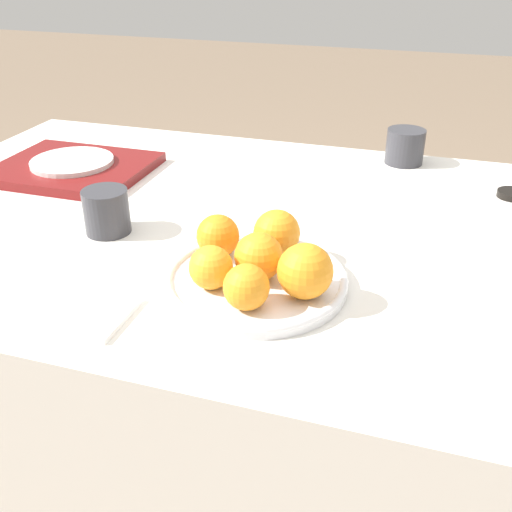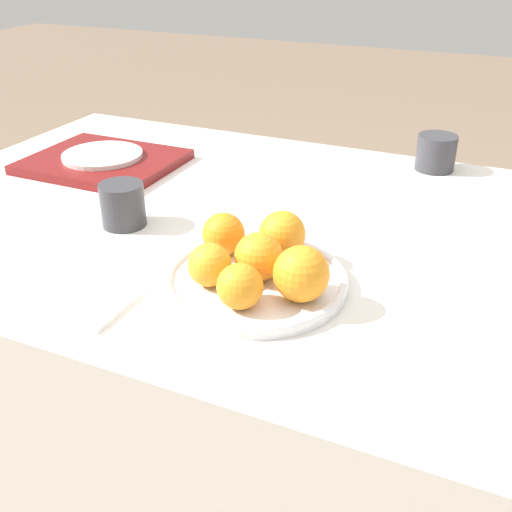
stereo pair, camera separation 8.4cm
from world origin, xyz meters
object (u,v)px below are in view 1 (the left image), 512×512
Objects in this scene: orange_4 at (277,233)px; napkin at (80,311)px; orange_2 at (246,287)px; serving_tray at (73,168)px; cup_0 at (405,146)px; cup_1 at (107,211)px; orange_0 at (259,257)px; orange_1 at (218,236)px; orange_3 at (305,271)px; side_plate at (72,162)px; orange_5 at (211,267)px; fruit_platter at (256,280)px.

napkin is (-0.21, -0.22, -0.05)m from orange_4.
serving_tray is at bearing 142.53° from orange_2.
cup_0 is 1.08× the size of cup_1.
orange_2 is 0.23m from napkin.
orange_1 is at bearing 149.37° from orange_0.
orange_0 is at bearing 160.40° from orange_3.
side_plate is 2.08× the size of cup_0.
orange_4 reaches higher than serving_tray.
orange_3 is 0.31m from napkin.
orange_2 is 0.36× the size of side_plate.
napkin is at bearing -146.25° from orange_0.
orange_2 is at bearing -84.71° from orange_0.
side_plate is 0.31m from cup_1.
serving_tray is at bearing 133.30° from cup_1.
side_plate is (-0.58, 0.35, -0.03)m from orange_3.
orange_0 is at bearing 37.43° from orange_5.
napkin is at bearing -146.08° from fruit_platter.
cup_1 is at bearing -46.70° from side_plate.
cup_1 is at bearing -46.70° from serving_tray.
orange_1 is 0.80× the size of cup_0.
cup_1 is at bearing 150.77° from orange_2.
orange_1 is 0.21× the size of serving_tray.
orange_5 is 0.75× the size of cup_0.
serving_tray is (-0.52, 0.40, -0.04)m from orange_2.
orange_0 reaches higher than orange_1.
fruit_platter is 3.21× the size of cup_0.
napkin is at bearing -56.65° from side_plate.
orange_2 is 0.20× the size of serving_tray.
orange_2 is 0.75× the size of cup_0.
serving_tray is (-0.43, 0.27, -0.04)m from orange_1.
orange_1 reaches higher than orange_2.
fruit_platter is 3.70× the size of orange_4.
orange_1 is (-0.08, 0.05, -0.00)m from orange_0.
cup_0 reaches higher than side_plate.
orange_0 is (0.00, 0.00, 0.04)m from fruit_platter.
side_plate is (-0.51, 0.24, -0.02)m from orange_4.
serving_tray is at bearing 147.69° from orange_1.
side_plate is at bearing -165.96° from serving_tray.
fruit_platter is 3.46× the size of cup_1.
serving_tray is 0.31m from cup_1.
orange_1 is 0.92× the size of orange_4.
side_plate is at bearing -157.53° from cup_0.
orange_2 is 0.65m from serving_tray.
orange_5 is 0.18m from napkin.
napkin is at bearing -147.67° from orange_5.
fruit_platter is 0.60m from side_plate.
orange_3 reaches higher than cup_0.
side_plate is at bearing 147.95° from orange_0.
cup_1 is (-0.45, -0.50, 0.00)m from cup_0.
orange_5 reaches higher than serving_tray.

